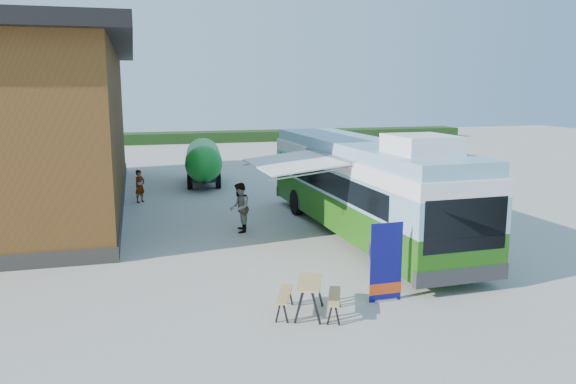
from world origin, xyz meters
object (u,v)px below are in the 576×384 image
object	(u,v)px
banner	(386,269)
person_a	(140,186)
picnic_table	(309,290)
person_b	(240,208)
slurry_tanker	(203,160)
bus	(362,184)

from	to	relation	value
banner	person_a	xyz separation A→B (m)	(-5.85, 14.42, -0.06)
banner	picnic_table	xyz separation A→B (m)	(-2.12, -0.34, -0.21)
picnic_table	person_a	world-z (taller)	person_a
banner	person_b	world-z (taller)	banner
picnic_table	person_a	size ratio (longest dim) A/B	1.18
banner	slurry_tanker	bearing A→B (deg)	95.59
person_b	slurry_tanker	world-z (taller)	slurry_tanker
person_a	bus	bearing A→B (deg)	-89.21
bus	slurry_tanker	bearing A→B (deg)	107.34
banner	person_b	xyz separation A→B (m)	(-2.32, 7.75, 0.10)
person_b	slurry_tanker	bearing A→B (deg)	-168.28
picnic_table	slurry_tanker	distance (m)	18.92
person_a	person_b	world-z (taller)	person_b
banner	person_a	size ratio (longest dim) A/B	1.32
person_a	slurry_tanker	size ratio (longest dim) A/B	0.24
bus	banner	distance (m)	6.55
banner	picnic_table	size ratio (longest dim) A/B	1.11
bus	person_a	xyz separation A→B (m)	(-7.75, 8.24, -1.13)
person_b	slurry_tanker	distance (m)	10.83
bus	slurry_tanker	xyz separation A→B (m)	(-4.27, 12.39, -0.52)
banner	person_b	size ratio (longest dim) A/B	1.09
bus	banner	bearing A→B (deg)	-108.78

